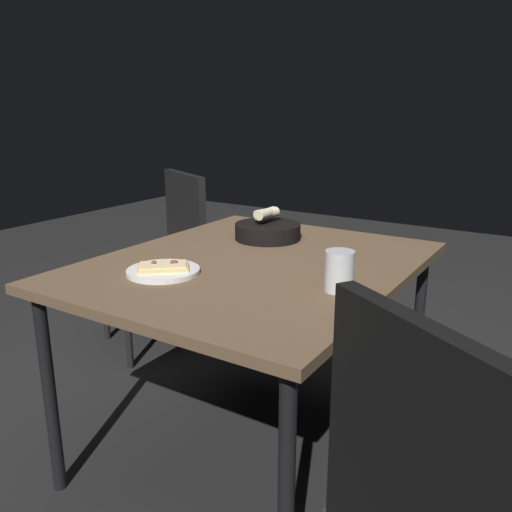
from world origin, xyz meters
TOP-DOWN VIEW (x-y plane):
  - ground at (0.00, 0.00)m, footprint 8.00×8.00m
  - dining_table at (0.00, 0.00)m, footprint 1.16×0.96m
  - pizza_plate at (0.26, -0.16)m, footprint 0.22×0.22m
  - bread_basket at (-0.28, -0.12)m, footprint 0.25×0.25m
  - beer_glass at (0.12, 0.35)m, footprint 0.08×0.08m
  - chair_near at (-0.52, -0.87)m, footprint 0.59×0.59m

SIDE VIEW (x-z plane):
  - ground at x=0.00m, z-range 0.00..0.00m
  - chair_near at x=-0.52m, z-range 0.06..0.94m
  - dining_table at x=0.00m, z-range 0.30..1.00m
  - pizza_plate at x=0.26m, z-range 0.70..0.74m
  - bread_basket at x=-0.28m, z-range 0.68..0.80m
  - beer_glass at x=0.12m, z-range 0.70..0.82m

